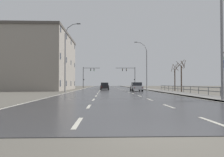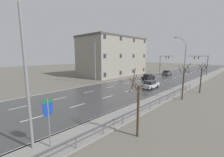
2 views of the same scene
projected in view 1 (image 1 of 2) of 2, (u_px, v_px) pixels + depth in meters
name	position (u px, v px, depth m)	size (l,w,h in m)	color
ground_plane	(110.00, 89.00, 53.55)	(160.00, 160.00, 0.12)	#666056
road_asphalt_strip	(109.00, 88.00, 65.54)	(14.00, 120.00, 0.03)	#3D3D3F
sidewalk_right	(138.00, 88.00, 65.83)	(3.00, 120.00, 0.12)	gray
guardrail	(199.00, 89.00, 26.65)	(0.07, 35.26, 1.00)	#515459
street_lamp_foreground	(220.00, 30.00, 17.12)	(2.46, 0.24, 11.12)	slate
street_lamp_midground	(146.00, 66.00, 47.59)	(2.71, 0.24, 10.32)	slate
street_lamp_left_bank	(66.00, 58.00, 34.91)	(2.47, 0.24, 10.89)	slate
traffic_signal_right	(130.00, 74.00, 68.13)	(5.97, 0.36, 6.37)	#38383A
traffic_signal_left	(87.00, 74.00, 67.83)	(5.14, 0.36, 6.35)	#38383A
car_far_left	(104.00, 86.00, 60.10)	(1.92, 4.14, 1.57)	#474C51
car_near_right	(136.00, 87.00, 39.20)	(1.92, 4.14, 1.57)	#B7B7BC
car_far_right	(105.00, 86.00, 47.93)	(1.85, 4.11, 1.57)	black
brick_building	(41.00, 62.00, 48.64)	(12.20, 21.58, 12.12)	gray
bare_tree_mid	(182.00, 76.00, 36.29)	(1.56, 1.65, 5.34)	#423328
bare_tree_far	(175.00, 77.00, 42.47)	(1.59, 1.50, 5.26)	#423328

